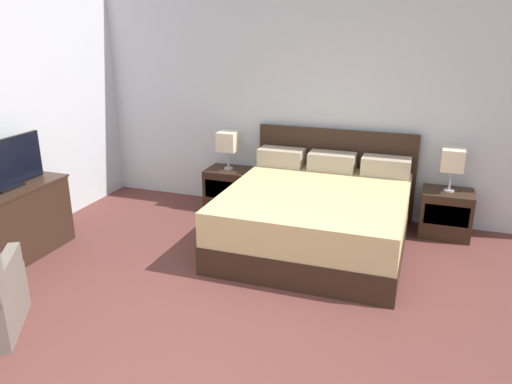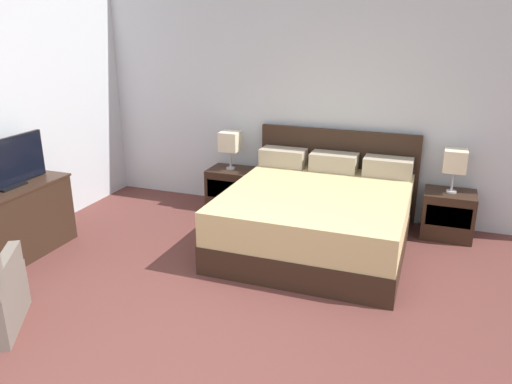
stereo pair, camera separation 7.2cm
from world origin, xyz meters
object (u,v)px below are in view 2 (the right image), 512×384
at_px(table_lamp_left, 230,142).
at_px(nightstand_left, 231,188).
at_px(dresser, 15,221).
at_px(bed, 318,215).
at_px(table_lamp_right, 455,161).
at_px(nightstand_right, 448,214).
at_px(tv, 6,164).

bearing_deg(table_lamp_left, nightstand_left, -90.00).
bearing_deg(nightstand_left, dresser, -126.44).
xyz_separation_m(bed, table_lamp_left, (-1.27, 0.70, 0.52)).
relative_size(nightstand_left, table_lamp_left, 1.14).
bearing_deg(table_lamp_left, table_lamp_right, 0.00).
bearing_deg(nightstand_right, table_lamp_right, 90.00).
bearing_deg(table_lamp_left, nightstand_right, -0.03).
height_order(dresser, tv, tv).
height_order(nightstand_left, nightstand_right, same).
relative_size(nightstand_left, dresser, 0.45).
bearing_deg(dresser, tv, 53.62).
bearing_deg(nightstand_right, dresser, -153.68).
bearing_deg(table_lamp_left, dresser, -126.42).
height_order(nightstand_right, dresser, dresser).
bearing_deg(nightstand_right, nightstand_left, 180.00).
bearing_deg(nightstand_right, tv, -153.71).
distance_m(bed, nightstand_right, 1.46).
relative_size(table_lamp_right, tv, 0.49).
distance_m(bed, tv, 3.08).
xyz_separation_m(nightstand_right, table_lamp_left, (-2.55, 0.00, 0.59)).
height_order(table_lamp_right, tv, tv).
bearing_deg(tv, table_lamp_left, 53.58).
distance_m(bed, nightstand_left, 1.46).
bearing_deg(table_lamp_right, table_lamp_left, 180.00).
distance_m(table_lamp_right, tv, 4.47).
relative_size(nightstand_right, tv, 0.56).
height_order(nightstand_right, tv, tv).
relative_size(table_lamp_right, dresser, 0.40).
xyz_separation_m(nightstand_left, tv, (-1.46, -1.98, 0.70)).
bearing_deg(nightstand_right, table_lamp_left, 179.97).
distance_m(nightstand_right, dresser, 4.48).
xyz_separation_m(nightstand_left, dresser, (-1.47, -1.98, 0.12)).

